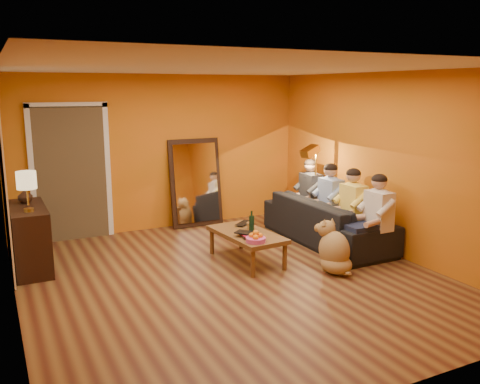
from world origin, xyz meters
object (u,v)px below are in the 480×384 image
floor_lamp (315,191)px  laptop (247,224)px  wine_bottle (252,222)px  person_mid_right (331,202)px  table_lamp (27,192)px  mirror_frame (196,183)px  coffee_table (247,247)px  tumbler (250,226)px  person_far_right (311,195)px  sideboard (30,238)px  dog (334,246)px  sofa (327,221)px  vase (25,196)px  person_mid_left (353,209)px  person_far_left (378,218)px

floor_lamp → laptop: bearing=-175.9°
floor_lamp → wine_bottle: bearing=-164.4°
person_mid_right → table_lamp: bearing=175.0°
mirror_frame → coffee_table: bearing=-92.5°
floor_lamp → tumbler: size_ratio=13.42×
wine_bottle → person_far_right: bearing=30.5°
sideboard → laptop: bearing=-13.5°
dog → person_mid_right: person_mid_right is taller
person_far_right → wine_bottle: person_far_right is taller
person_mid_right → tumbler: bearing=-171.4°
table_lamp → coffee_table: size_ratio=0.42×
sofa → wine_bottle: bearing=101.6°
table_lamp → sofa: bearing=-6.5°
person_mid_right → vase: bearing=167.9°
person_mid_left → sofa: bearing=106.1°
person_mid_right → person_far_left: bearing=-90.0°
person_far_right → laptop: size_ratio=3.62×
person_mid_left → vase: person_mid_left is taller
vase → person_far_right: bearing=-5.0°
tumbler → person_mid_right: bearing=8.6°
dog → wine_bottle: wine_bottle is taller
laptop → vase: bearing=124.0°
sofa → mirror_frame: bearing=37.9°
coffee_table → person_far_right: size_ratio=1.00×
sideboard → dog: (3.53, -1.92, -0.07)m
floor_lamp → person_mid_right: bearing=-96.4°
floor_lamp → dog: floor_lamp is taller
table_lamp → dog: bearing=-24.6°
person_mid_left → sideboard: bearing=164.2°
mirror_frame → tumbler: (0.03, -2.00, -0.29)m
laptop → table_lamp: bearing=134.4°
mirror_frame → wine_bottle: bearing=-91.1°
mirror_frame → vase: mirror_frame is taller
mirror_frame → sofa: 2.40m
laptop → vase: (-2.88, 0.94, 0.52)m
tumbler → vase: vase is taller
person_mid_right → vase: 4.48m
mirror_frame → person_mid_left: bearing=-55.7°
sofa → floor_lamp: (0.10, 0.49, 0.37)m
sideboard → sofa: sideboard is taller
person_far_left → sofa: bearing=97.4°
sofa → coffee_table: sofa is taller
sofa → person_far_left: 1.04m
coffee_table → wine_bottle: bearing=-49.8°
table_lamp → wine_bottle: table_lamp is taller
dog → person_far_left: bearing=10.1°
table_lamp → person_mid_right: 4.41m
sideboard → wine_bottle: 2.96m
person_far_right → tumbler: 1.75m
laptop → tumbler: bearing=-142.6°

